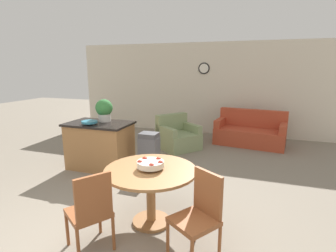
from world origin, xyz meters
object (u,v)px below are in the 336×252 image
at_px(dining_chair_near_right, 199,212).
at_px(kitchen_island, 100,145).
at_px(fruit_bowl, 151,164).
at_px(trash_bin, 149,152).
at_px(dining_chair_near_left, 91,209).
at_px(teal_bowl, 90,122).
at_px(potted_plant, 104,110).
at_px(dining_table, 151,181).
at_px(couch, 250,133).
at_px(armchair, 178,137).

height_order(dining_chair_near_right, kitchen_island, dining_chair_near_right).
relative_size(fruit_bowl, trash_bin, 0.44).
xyz_separation_m(dining_chair_near_right, fruit_bowl, (-0.71, 0.40, 0.30)).
height_order(dining_chair_near_left, kitchen_island, dining_chair_near_left).
bearing_deg(dining_chair_near_right, teal_bowl, 0.37).
relative_size(fruit_bowl, potted_plant, 0.76).
height_order(dining_table, couch, couch).
distance_m(dining_chair_near_left, trash_bin, 2.33).
height_order(dining_chair_near_left, potted_plant, potted_plant).
xyz_separation_m(teal_bowl, couch, (2.89, 2.85, -0.66)).
bearing_deg(dining_chair_near_left, dining_table, 5.39).
bearing_deg(dining_table, armchair, 100.71).
xyz_separation_m(kitchen_island, armchair, (1.10, 1.73, -0.18)).
relative_size(potted_plant, trash_bin, 0.58).
bearing_deg(armchair, dining_chair_near_left, -137.72).
height_order(dining_chair_near_left, dining_chair_near_right, same).
xyz_separation_m(dining_chair_near_left, dining_chair_near_right, (1.11, 0.31, 0.00)).
xyz_separation_m(dining_chair_near_left, potted_plant, (-1.27, 2.34, 0.65)).
relative_size(trash_bin, armchair, 0.64).
xyz_separation_m(fruit_bowl, armchair, (-0.61, 3.21, -0.53)).
relative_size(dining_chair_near_right, teal_bowl, 3.09).
bearing_deg(dining_chair_near_right, dining_table, 5.39).
height_order(teal_bowl, trash_bin, teal_bowl).
height_order(dining_table, dining_chair_near_right, dining_chair_near_right).
relative_size(dining_chair_near_right, trash_bin, 1.21).
bearing_deg(couch, dining_chair_near_right, -87.09).
xyz_separation_m(fruit_bowl, teal_bowl, (-1.80, 1.30, 0.15)).
bearing_deg(teal_bowl, trash_bin, 14.95).
xyz_separation_m(kitchen_island, potted_plant, (0.03, 0.16, 0.70)).
height_order(teal_bowl, armchair, teal_bowl).
xyz_separation_m(teal_bowl, trash_bin, (1.10, 0.29, -0.58)).
bearing_deg(dining_table, teal_bowl, 144.00).
relative_size(fruit_bowl, teal_bowl, 1.13).
xyz_separation_m(dining_chair_near_left, teal_bowl, (-1.40, 2.02, 0.45)).
height_order(couch, armchair, couch).
bearing_deg(trash_bin, dining_chair_near_right, -54.78).
bearing_deg(kitchen_island, fruit_bowl, -40.86).
distance_m(dining_chair_near_left, potted_plant, 2.75).
relative_size(fruit_bowl, armchair, 0.28).
bearing_deg(trash_bin, kitchen_island, -173.11).
xyz_separation_m(trash_bin, couch, (1.79, 2.56, -0.08)).
height_order(dining_table, fruit_bowl, fruit_bowl).
xyz_separation_m(fruit_bowl, couch, (1.09, 4.15, -0.51)).
relative_size(kitchen_island, potted_plant, 2.80).
height_order(dining_table, trash_bin, trash_bin).
distance_m(fruit_bowl, trash_bin, 1.79).
xyz_separation_m(dining_chair_near_right, couch, (0.38, 4.55, -0.21)).
distance_m(dining_chair_near_left, teal_bowl, 2.49).
xyz_separation_m(fruit_bowl, trash_bin, (-0.70, 1.60, -0.43)).
xyz_separation_m(potted_plant, armchair, (1.06, 1.57, -0.88)).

